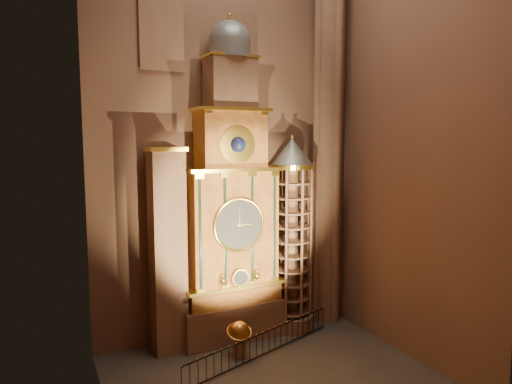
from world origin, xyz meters
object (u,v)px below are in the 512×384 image
portrait_tower (168,250)px  iron_railing (263,344)px  astronomical_clock (231,214)px  celestial_globe (239,336)px  stair_turret (291,236)px

portrait_tower → iron_railing: size_ratio=1.12×
astronomical_clock → celestial_globe: size_ratio=9.33×
astronomical_clock → celestial_globe: (-0.56, -2.19, -5.61)m
portrait_tower → celestial_globe: 5.44m
celestial_globe → iron_railing: celestial_globe is taller
celestial_globe → astronomical_clock: bearing=75.8°
astronomical_clock → portrait_tower: size_ratio=1.64×
celestial_globe → stair_turret: bearing=25.4°
iron_railing → portrait_tower: bearing=145.0°
astronomical_clock → celestial_globe: 6.04m
astronomical_clock → stair_turret: size_ratio=1.55×
astronomical_clock → iron_railing: 6.64m
stair_turret → iron_railing: size_ratio=1.18×
portrait_tower → stair_turret: size_ratio=0.94×
iron_railing → celestial_globe: bearing=154.1°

